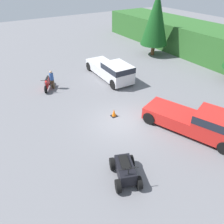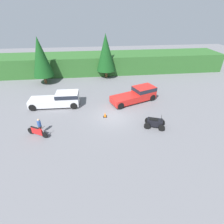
# 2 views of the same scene
# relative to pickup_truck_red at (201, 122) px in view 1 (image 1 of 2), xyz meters

# --- Properties ---
(ground_plane) EXTENTS (80.00, 80.00, 0.00)m
(ground_plane) POSITION_rel_pickup_truck_red_xyz_m (-3.61, -3.37, -0.94)
(ground_plane) COLOR slate
(tree_left) EXTENTS (3.12, 3.12, 7.08)m
(tree_left) POSITION_rel_pickup_truck_red_xyz_m (-13.18, 7.64, 3.22)
(tree_left) COLOR brown
(tree_left) RESTS_ON ground_plane
(pickup_truck_red) EXTENTS (6.23, 3.96, 1.77)m
(pickup_truck_red) POSITION_rel_pickup_truck_red_xyz_m (0.00, 0.00, 0.00)
(pickup_truck_red) COLOR red
(pickup_truck_red) RESTS_ON ground_plane
(pickup_truck_second) EXTENTS (5.99, 2.24, 1.77)m
(pickup_truck_second) POSITION_rel_pickup_truck_red_xyz_m (-9.84, -0.28, 0.00)
(pickup_truck_second) COLOR silver
(pickup_truck_second) RESTS_ON ground_plane
(dirt_bike) EXTENTS (2.09, 1.23, 1.15)m
(dirt_bike) POSITION_rel_pickup_truck_red_xyz_m (-11.16, -6.05, -0.46)
(dirt_bike) COLOR black
(dirt_bike) RESTS_ON ground_plane
(quad_atv) EXTENTS (2.36, 1.88, 1.24)m
(quad_atv) POSITION_rel_pickup_truck_red_xyz_m (0.39, -5.93, -0.45)
(quad_atv) COLOR black
(quad_atv) RESTS_ON ground_plane
(rider_person) EXTENTS (0.48, 0.48, 1.64)m
(rider_person) POSITION_rel_pickup_truck_red_xyz_m (-10.95, -5.65, -0.05)
(rider_person) COLOR brown
(rider_person) RESTS_ON ground_plane
(traffic_cone) EXTENTS (0.42, 0.42, 0.55)m
(traffic_cone) POSITION_rel_pickup_truck_red_xyz_m (-4.49, -3.46, -0.69)
(traffic_cone) COLOR black
(traffic_cone) RESTS_ON ground_plane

